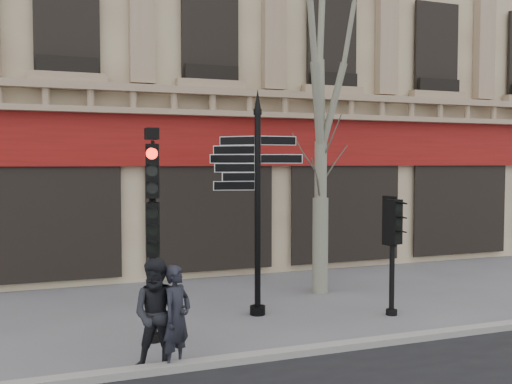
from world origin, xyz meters
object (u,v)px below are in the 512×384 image
Objects in this scene: plane_tree at (321,32)px; pedestrian_b at (159,315)px; pedestrian_a at (177,317)px; traffic_signal_secondary at (392,234)px; fingerpost at (258,164)px; traffic_signal_main at (152,208)px.

pedestrian_b is (-4.45, -3.69, -5.20)m from plane_tree.
pedestrian_a is 0.93× the size of pedestrian_b.
traffic_signal_secondary is at bearing 34.82° from pedestrian_b.
plane_tree is at bearing 93.12° from traffic_signal_secondary.
fingerpost is 2.91× the size of pedestrian_a.
traffic_signal_secondary is 1.41× the size of pedestrian_b.
traffic_signal_main is at bearing -151.72° from plane_tree.
traffic_signal_main reaches higher than pedestrian_b.
traffic_signal_secondary is 4.95m from pedestrian_a.
pedestrian_b reaches higher than pedestrian_a.
plane_tree reaches higher than fingerpost.
pedestrian_a is at bearing -138.58° from plane_tree.
pedestrian_a is at bearing -171.51° from traffic_signal_secondary.
plane_tree is (4.29, 2.31, 3.74)m from traffic_signal_main.
traffic_signal_secondary is 5.19m from pedestrian_b.
traffic_signal_main is 2.05m from pedestrian_a.
traffic_signal_secondary reaches higher than pedestrian_b.
plane_tree reaches higher than pedestrian_a.
pedestrian_b is at bearing -172.39° from traffic_signal_secondary.
plane_tree is 5.20× the size of pedestrian_b.
pedestrian_b is at bearing 137.08° from pedestrian_a.
traffic_signal_main is at bearing 101.79° from pedestrian_b.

